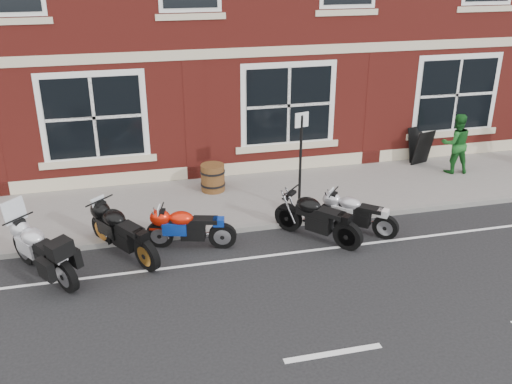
% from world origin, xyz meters
% --- Properties ---
extents(ground, '(80.00, 80.00, 0.00)m').
position_xyz_m(ground, '(0.00, 0.00, 0.00)').
color(ground, black).
rests_on(ground, ground).
extents(sidewalk, '(30.00, 3.00, 0.12)m').
position_xyz_m(sidewalk, '(0.00, 3.00, 0.06)').
color(sidewalk, slate).
rests_on(sidewalk, ground).
extents(kerb, '(30.00, 0.16, 0.12)m').
position_xyz_m(kerb, '(0.00, 1.42, 0.06)').
color(kerb, slate).
rests_on(kerb, ground).
extents(moto_touring_silver, '(1.33, 1.88, 1.43)m').
position_xyz_m(moto_touring_silver, '(-4.54, 0.52, 0.58)').
color(moto_touring_silver, black).
rests_on(moto_touring_silver, ground).
extents(moto_sport_red, '(1.86, 0.63, 0.85)m').
position_xyz_m(moto_sport_red, '(-1.70, 0.97, 0.49)').
color(moto_sport_red, black).
rests_on(moto_sport_red, ground).
extents(moto_sport_black, '(1.29, 1.96, 1.00)m').
position_xyz_m(moto_sport_black, '(-3.02, 0.93, 0.57)').
color(moto_sport_black, black).
rests_on(moto_sport_black, ground).
extents(moto_sport_silver, '(1.44, 1.33, 0.83)m').
position_xyz_m(moto_sport_silver, '(1.97, 0.80, 0.48)').
color(moto_sport_silver, black).
rests_on(moto_sport_silver, ground).
extents(moto_naked_black, '(1.46, 1.72, 0.96)m').
position_xyz_m(moto_naked_black, '(1.00, 0.69, 0.55)').
color(moto_naked_black, black).
rests_on(moto_naked_black, ground).
extents(pedestrian_right, '(0.89, 0.74, 1.65)m').
position_xyz_m(pedestrian_right, '(5.90, 3.31, 0.94)').
color(pedestrian_right, '#18561D').
rests_on(pedestrian_right, sidewalk).
extents(a_board_sign, '(0.69, 0.55, 1.01)m').
position_xyz_m(a_board_sign, '(5.35, 4.20, 0.62)').
color(a_board_sign, black).
rests_on(a_board_sign, sidewalk).
extents(barrel_planter, '(0.63, 0.63, 0.69)m').
position_xyz_m(barrel_planter, '(-0.74, 3.60, 0.47)').
color(barrel_planter, '#442D12').
rests_on(barrel_planter, sidewalk).
extents(parking_sign, '(0.33, 0.10, 2.37)m').
position_xyz_m(parking_sign, '(1.01, 1.92, 1.49)').
color(parking_sign, black).
rests_on(parking_sign, sidewalk).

